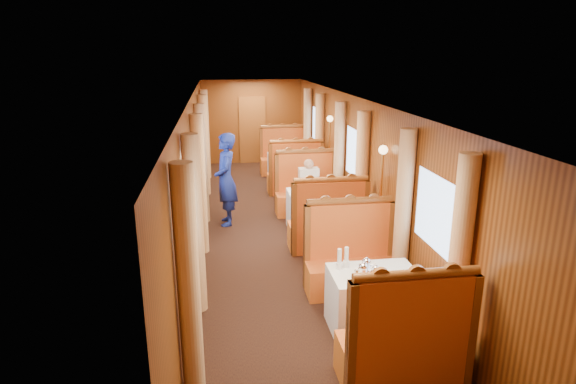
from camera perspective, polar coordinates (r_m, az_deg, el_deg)
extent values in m
cube|color=brown|center=(14.74, -4.22, 7.31)|extent=(0.80, 0.04, 2.00)
cube|color=white|center=(6.10, 10.03, -12.55)|extent=(1.05, 0.72, 0.75)
cube|color=#BA3214|center=(5.42, 13.22, -18.64)|extent=(1.30, 0.55, 0.45)
cube|color=#BA3214|center=(4.92, 14.62, -14.03)|extent=(1.30, 0.12, 0.80)
cylinder|color=brown|center=(4.72, 15.00, -9.40)|extent=(1.23, 0.10, 0.10)
cube|color=#BA3214|center=(6.97, 7.53, -9.96)|extent=(1.30, 0.55, 0.45)
cube|color=#BA3214|center=(6.91, 7.24, -4.53)|extent=(1.30, 0.12, 0.80)
cylinder|color=brown|center=(6.77, 7.37, -1.05)|extent=(1.23, 0.10, 0.10)
cube|color=white|center=(9.21, 3.31, -2.20)|extent=(1.05, 0.72, 0.75)
cube|color=#BA3214|center=(8.39, 4.59, -5.20)|extent=(1.30, 0.55, 0.45)
cube|color=#BA3214|center=(7.98, 5.03, -1.59)|extent=(1.30, 0.12, 0.80)
cylinder|color=brown|center=(7.86, 5.11, 1.47)|extent=(1.23, 0.10, 0.10)
cube|color=#BA3214|center=(10.14, 2.22, -1.32)|extent=(1.30, 0.55, 0.45)
cube|color=#BA3214|center=(10.18, 2.04, 2.40)|extent=(1.30, 0.12, 0.80)
cylinder|color=brown|center=(10.08, 2.07, 4.83)|extent=(1.23, 0.10, 0.10)
cube|color=white|center=(12.53, 0.11, 2.84)|extent=(1.05, 0.72, 0.75)
cube|color=#BA3214|center=(11.65, 0.79, 1.04)|extent=(1.30, 0.55, 0.45)
cube|color=#BA3214|center=(11.30, 0.98, 3.82)|extent=(1.30, 0.12, 0.80)
cylinder|color=brown|center=(11.21, 0.99, 6.01)|extent=(1.23, 0.10, 0.10)
cube|color=#BA3214|center=(13.48, -0.48, 3.15)|extent=(1.30, 0.55, 0.45)
cube|color=#BA3214|center=(13.56, -0.62, 5.93)|extent=(1.30, 0.12, 0.80)
cylinder|color=brown|center=(13.48, -0.62, 7.77)|extent=(1.23, 0.10, 0.10)
cube|color=silver|center=(5.84, 9.81, -9.67)|extent=(0.34, 0.26, 0.01)
cylinder|color=white|center=(5.91, 13.47, -9.59)|extent=(0.21, 0.21, 0.01)
cylinder|color=white|center=(5.94, 6.08, -8.70)|extent=(0.08, 0.08, 0.08)
cylinder|color=white|center=(5.88, 6.12, -7.53)|extent=(0.05, 0.05, 0.18)
cylinder|color=white|center=(5.99, 6.91, -8.48)|extent=(0.08, 0.08, 0.08)
cylinder|color=white|center=(5.94, 6.95, -7.32)|extent=(0.05, 0.05, 0.18)
cylinder|color=silver|center=(9.11, 3.45, 0.53)|extent=(0.06, 0.06, 0.14)
cylinder|color=silver|center=(12.43, 0.18, 4.84)|extent=(0.06, 0.06, 0.14)
cylinder|color=#E1AD73|center=(4.78, -11.75, -10.38)|extent=(0.22, 0.22, 2.35)
cylinder|color=#E1AD73|center=(6.21, -11.01, -3.95)|extent=(0.22, 0.22, 2.35)
cylinder|color=#E1AD73|center=(5.34, 19.59, -8.06)|extent=(0.22, 0.22, 2.35)
cylinder|color=#E1AD73|center=(6.66, 13.46, -2.72)|extent=(0.22, 0.22, 2.35)
cylinder|color=#E1AD73|center=(8.06, -10.47, 0.79)|extent=(0.22, 0.22, 2.35)
cylinder|color=#E1AD73|center=(9.57, -10.18, 3.26)|extent=(0.22, 0.22, 2.35)
cylinder|color=#E1AD73|center=(8.41, 8.67, 1.52)|extent=(0.22, 0.22, 2.35)
cylinder|color=#E1AD73|center=(9.87, 6.07, 3.82)|extent=(0.22, 0.22, 2.35)
cylinder|color=#E1AD73|center=(11.47, -9.94, 5.42)|extent=(0.22, 0.22, 2.35)
cylinder|color=#E1AD73|center=(13.01, -9.79, 6.70)|extent=(0.22, 0.22, 2.35)
cylinder|color=#E1AD73|center=(11.72, 3.74, 5.86)|extent=(0.22, 0.22, 2.35)
cylinder|color=#E1AD73|center=(13.23, 2.33, 7.08)|extent=(0.22, 0.22, 2.35)
cylinder|color=#BF8C3F|center=(7.21, -10.76, -3.17)|extent=(0.04, 0.04, 1.85)
sphere|color=#FFD18C|center=(6.95, -11.17, 4.27)|extent=(0.14, 0.14, 0.14)
cylinder|color=#BF8C3F|center=(7.60, 10.83, -2.15)|extent=(0.04, 0.04, 1.85)
sphere|color=#FFD18C|center=(7.36, 11.22, 4.92)|extent=(0.14, 0.14, 0.14)
cylinder|color=#BF8C3F|center=(10.57, -10.09, 3.11)|extent=(0.04, 0.04, 1.85)
sphere|color=#FFD18C|center=(10.40, -10.35, 8.24)|extent=(0.14, 0.14, 0.14)
cylinder|color=#BF8C3F|center=(10.85, 4.88, 3.64)|extent=(0.04, 0.04, 1.85)
sphere|color=#FFD18C|center=(10.68, 5.00, 8.64)|extent=(0.14, 0.14, 0.14)
imported|color=navy|center=(9.41, -7.37, 1.47)|extent=(0.45, 0.67, 1.81)
cube|color=beige|center=(9.82, 2.45, 1.29)|extent=(0.40, 0.24, 0.55)
sphere|color=tan|center=(9.74, 2.47, 3.33)|extent=(0.20, 0.20, 0.20)
cube|color=beige|center=(9.72, 2.62, -0.28)|extent=(0.36, 0.30, 0.14)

